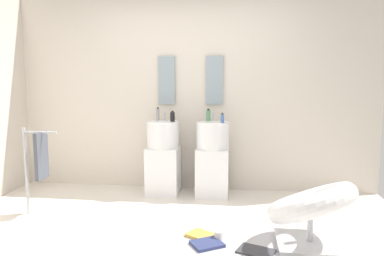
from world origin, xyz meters
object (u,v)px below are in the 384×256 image
(soap_bottle_grey, at_px, (158,114))
(soap_bottle_blue, at_px, (222,118))
(pedestal_sink_right, at_px, (213,159))
(towel_rack, at_px, (39,157))
(lounge_chair, at_px, (311,209))
(coffee_mug, at_px, (219,236))
(magazine_charcoal, at_px, (256,251))
(soap_bottle_black, at_px, (173,117))
(magazine_navy, at_px, (207,244))
(magazine_ochre, at_px, (200,235))
(pedestal_sink_left, at_px, (163,158))
(soap_bottle_green, at_px, (208,115))

(soap_bottle_grey, bearing_deg, soap_bottle_blue, -9.68)
(pedestal_sink_right, relative_size, towel_rack, 1.08)
(lounge_chair, height_order, coffee_mug, lounge_chair)
(lounge_chair, height_order, magazine_charcoal, lounge_chair)
(lounge_chair, relative_size, soap_bottle_grey, 6.43)
(magazine_charcoal, bearing_deg, soap_bottle_black, 143.64)
(pedestal_sink_right, height_order, magazine_navy, pedestal_sink_right)
(towel_rack, distance_m, soap_bottle_black, 1.61)
(towel_rack, relative_size, coffee_mug, 10.87)
(magazine_navy, bearing_deg, pedestal_sink_right, 60.32)
(magazine_navy, height_order, magazine_ochre, same)
(magazine_ochre, xyz_separation_m, soap_bottle_grey, (-0.69, 1.37, 0.98))
(magazine_ochre, bearing_deg, soap_bottle_black, 141.72)
(magazine_navy, xyz_separation_m, coffee_mug, (0.10, 0.13, 0.03))
(magazine_ochre, relative_size, soap_bottle_black, 1.69)
(pedestal_sink_left, xyz_separation_m, pedestal_sink_right, (0.63, 0.00, 0.00))
(magazine_navy, xyz_separation_m, soap_bottle_green, (-0.12, 1.57, 0.98))
(pedestal_sink_left, height_order, coffee_mug, pedestal_sink_left)
(magazine_navy, bearing_deg, pedestal_sink_left, 83.20)
(pedestal_sink_left, distance_m, magazine_navy, 1.67)
(magazine_ochre, bearing_deg, pedestal_sink_left, 146.37)
(lounge_chair, height_order, soap_bottle_blue, soap_bottle_blue)
(towel_rack, height_order, soap_bottle_green, soap_bottle_green)
(magazine_ochre, bearing_deg, coffee_mug, 14.81)
(magazine_charcoal, distance_m, soap_bottle_grey, 2.23)
(magazine_ochre, distance_m, soap_bottle_green, 1.70)
(coffee_mug, xyz_separation_m, soap_bottle_green, (-0.22, 1.44, 0.95))
(coffee_mug, height_order, soap_bottle_green, soap_bottle_green)
(pedestal_sink_left, distance_m, towel_rack, 1.48)
(soap_bottle_blue, bearing_deg, soap_bottle_black, 174.77)
(coffee_mug, height_order, soap_bottle_black, soap_bottle_black)
(magazine_ochre, height_order, soap_bottle_green, soap_bottle_green)
(pedestal_sink_left, distance_m, magazine_ochre, 1.48)
(soap_bottle_black, height_order, soap_bottle_blue, soap_bottle_black)
(pedestal_sink_right, height_order, magazine_ochre, pedestal_sink_right)
(soap_bottle_grey, bearing_deg, magazine_charcoal, -53.89)
(pedestal_sink_right, distance_m, lounge_chair, 1.66)
(magazine_charcoal, distance_m, coffee_mug, 0.38)
(soap_bottle_green, bearing_deg, soap_bottle_grey, -177.77)
(soap_bottle_black, bearing_deg, soap_bottle_green, 13.97)
(magazine_ochre, bearing_deg, magazine_charcoal, 4.06)
(magazine_navy, relative_size, coffee_mug, 2.93)
(magazine_navy, relative_size, magazine_ochre, 1.13)
(lounge_chair, distance_m, soap_bottle_green, 1.90)
(towel_rack, height_order, soap_bottle_blue, soap_bottle_blue)
(magazine_navy, height_order, coffee_mug, coffee_mug)
(lounge_chair, distance_m, magazine_charcoal, 0.59)
(towel_rack, height_order, soap_bottle_black, soap_bottle_black)
(soap_bottle_blue, bearing_deg, magazine_charcoal, -76.59)
(magazine_charcoal, height_order, soap_bottle_blue, soap_bottle_blue)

